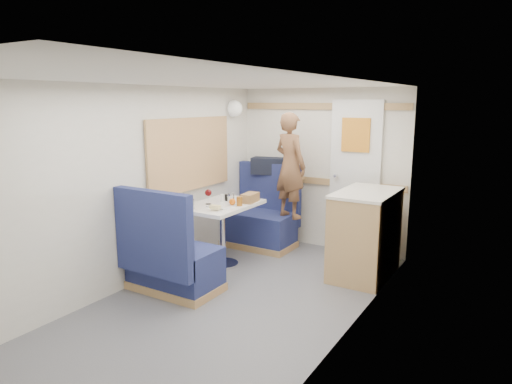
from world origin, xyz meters
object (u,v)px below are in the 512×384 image
Objects in this scene: salt_grinder at (222,198)px; cheese_block at (215,207)px; bench_near at (171,263)px; tumbler_left at (191,204)px; pepper_grinder at (226,198)px; beer_glass at (239,201)px; wine_glass at (208,193)px; duffel_bag at (269,166)px; galley_counter at (365,233)px; dome_light at (234,108)px; bread_loaf at (250,198)px; orange_fruit at (232,202)px; tray at (224,205)px; tumbler_right at (231,199)px; dinette_table at (222,217)px; person at (290,166)px; bench_far at (261,223)px.

cheese_block is at bearing -64.26° from salt_grinder.
bench_near is 10.15× the size of tumbler_left.
salt_grinder reaches higher than pepper_grinder.
pepper_grinder is (-0.23, 0.08, -0.01)m from beer_glass.
wine_glass reaches higher than pepper_grinder.
galley_counter is at bearing -35.06° from duffel_bag.
dome_light reaches higher than pepper_grinder.
bread_loaf is at bearing 78.44° from bench_near.
orange_fruit is (0.21, -1.17, -0.23)m from duffel_bag.
tray is 2.59× the size of tumbler_right.
dinette_table is 0.30m from beer_glass.
tumbler_right is at bearing 84.92° from person.
galley_counter is (1.86, -0.30, -1.28)m from dome_light.
tumbler_left is 1.13× the size of salt_grinder.
galley_counter is 1.32m from bread_loaf.
dinette_table is 10.20× the size of pepper_grinder.
bench_far is 5.25× the size of dome_light.
bread_loaf is at bearing -70.30° from bench_far.
galley_counter is at bearing -12.10° from bench_far.
bench_far is at bearing 95.08° from tray.
dinette_table is at bearing 71.78° from tumbler_left.
dinette_table is at bearing -149.12° from tumbler_right.
bench_far is at bearing 90.00° from bench_near.
bench_near reaches higher than wine_glass.
cheese_block is 0.54m from bread_loaf.
pepper_grinder reaches higher than tray.
salt_grinder is (-0.13, 0.14, 0.04)m from tray.
dome_light is at bearing 102.82° from bench_near.
tumbler_left is (-0.21, -0.29, 0.04)m from tray.
pepper_grinder is at bearing 77.42° from person.
bench_near is 1.04m from salt_grinder.
tray is 0.19m from salt_grinder.
tumbler_left is (-0.56, -1.18, -0.31)m from person.
tray is at bearing 101.97° from cheese_block.
wine_glass reaches higher than dinette_table.
beer_glass is at bearing 75.71° from bench_near.
bench_far reaches higher than wine_glass.
dinette_table is at bearing -175.18° from beer_glass.
dinette_table is 12.85× the size of orange_fruit.
dinette_table is 2.97× the size of tray.
person is 12.23× the size of tumbler_left.
bench_near is at bearing -95.56° from tumbler_right.
tray is (0.11, -1.20, -0.28)m from duffel_bag.
orange_fruit is 0.29m from bread_loaf.
cheese_block is 0.33m from wine_glass.
salt_grinder reaches higher than cheese_block.
duffel_bag reaches higher than beer_glass.
dinette_table is 0.88× the size of bench_far.
pepper_grinder is at bearing -163.07° from galley_counter.
beer_glass is 0.25m from pepper_grinder.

